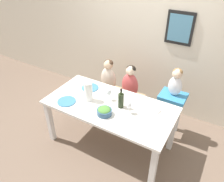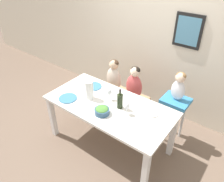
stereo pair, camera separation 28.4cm
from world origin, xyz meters
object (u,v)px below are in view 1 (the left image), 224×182
wine_bottle (121,100)px  dinner_plate_back_left (90,88)px  chair_far_left (109,93)px  dinner_plate_back_right (151,108)px  wine_glass_far (109,92)px  salad_bowl_large (104,111)px  chair_right_highchair (172,104)px  wine_glass_near (129,105)px  person_child_left (109,75)px  person_child_center (130,82)px  chair_far_center (129,100)px  paper_towel_roll (88,92)px  person_baby_right (176,81)px  dinner_plate_front_left (67,101)px

wine_bottle → dinner_plate_back_left: wine_bottle is taller
chair_far_left → dinner_plate_back_left: size_ratio=1.82×
chair_far_left → dinner_plate_back_right: dinner_plate_back_right is taller
wine_glass_far → salad_bowl_large: wine_glass_far is taller
chair_right_highchair → wine_glass_near: 0.82m
chair_far_left → wine_glass_near: (0.70, -0.68, 0.47)m
person_child_left → person_child_center: size_ratio=1.00×
wine_glass_near → dinner_plate_back_right: wine_glass_near is taller
chair_far_center → paper_towel_roll: paper_towel_roll is taller
chair_far_left → salad_bowl_large: size_ratio=2.40×
paper_towel_roll → dinner_plate_back_left: 0.32m
person_baby_right → wine_bottle: person_baby_right is taller
dinner_plate_back_left → chair_far_center: bearing=45.8°
chair_right_highchair → person_child_left: (-1.07, 0.00, 0.17)m
wine_glass_far → dinner_plate_back_right: size_ratio=0.68×
person_child_center → wine_glass_near: person_child_center is taller
wine_bottle → wine_glass_near: 0.15m
paper_towel_roll → wine_glass_far: bearing=32.0°
wine_glass_far → salad_bowl_large: bearing=-68.9°
person_baby_right → dinner_plate_back_left: size_ratio=1.65×
wine_glass_near → person_baby_right: bearing=61.3°
person_baby_right → salad_bowl_large: bearing=-125.7°
person_child_left → dinner_plate_back_right: (0.92, -0.45, 0.00)m
wine_bottle → salad_bowl_large: size_ratio=1.47×
chair_far_center → chair_right_highchair: chair_right_highchair is taller
chair_far_left → dinner_plate_back_right: bearing=-26.2°
chair_right_highchair → person_baby_right: person_baby_right is taller
person_child_center → wine_glass_far: bearing=-94.9°
person_child_left → paper_towel_roll: bearing=-80.9°
salad_bowl_large → person_child_center: bearing=94.5°
wine_bottle → wine_glass_near: (0.14, -0.06, 0.01)m
chair_right_highchair → dinner_plate_front_left: bearing=-143.3°
salad_bowl_large → person_child_left: bearing=118.2°
chair_right_highchair → wine_glass_near: (-0.37, -0.68, 0.28)m
chair_right_highchair → paper_towel_roll: 1.23m
chair_right_highchair → wine_bottle: 0.85m
person_child_left → dinner_plate_front_left: bearing=-97.8°
dinner_plate_back_left → dinner_plate_back_right: same height
wine_glass_far → dinner_plate_back_left: (-0.39, 0.11, -0.11)m
wine_bottle → dinner_plate_front_left: bearing=-158.5°
person_child_center → person_baby_right: 0.72m
chair_right_highchair → salad_bowl_large: salad_bowl_large is taller
wine_glass_near → dinner_plate_front_left: wine_glass_near is taller
salad_bowl_large → dinner_plate_front_left: salad_bowl_large is taller
chair_far_left → person_child_center: bearing=0.1°
dinner_plate_back_right → dinner_plate_front_left: bearing=-157.3°
paper_towel_roll → salad_bowl_large: 0.39m
chair_far_left → salad_bowl_large: 1.05m
chair_right_highchair → dinner_plate_back_left: 1.22m
chair_far_left → dinner_plate_back_left: dinner_plate_back_left is taller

